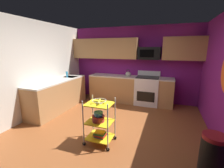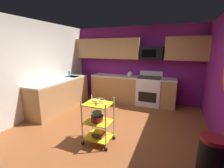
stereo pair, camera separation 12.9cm
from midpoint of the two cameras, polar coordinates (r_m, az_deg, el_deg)
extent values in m
cube|color=brown|center=(3.72, -0.68, -17.14)|extent=(4.40, 4.80, 0.04)
cube|color=#751970|center=(5.56, 9.13, 7.19)|extent=(4.52, 0.06, 2.60)
cube|color=silver|center=(4.60, -27.33, 4.74)|extent=(0.06, 4.80, 2.60)
cube|color=#B27F4C|center=(5.40, 8.00, -2.23)|extent=(2.87, 0.60, 0.88)
cube|color=beige|center=(5.30, 8.15, 2.57)|extent=(2.87, 0.60, 0.04)
cube|color=#B27F4C|center=(5.04, -17.78, -3.86)|extent=(0.60, 2.19, 0.88)
cube|color=beige|center=(4.93, -18.15, 1.27)|extent=(0.60, 2.19, 0.04)
cube|color=#B7BABC|center=(5.44, -13.75, 1.95)|extent=(0.44, 0.36, 0.16)
cube|color=white|center=(5.29, 14.27, -2.62)|extent=(0.76, 0.64, 0.92)
cube|color=black|center=(5.01, 13.67, -4.76)|extent=(0.56, 0.01, 0.32)
cube|color=white|center=(5.46, 15.03, 3.73)|extent=(0.76, 0.06, 0.18)
cube|color=black|center=(5.19, 14.56, 2.39)|extent=(0.72, 0.60, 0.02)
cube|color=#B27F4C|center=(5.66, -1.31, 13.02)|extent=(2.40, 0.33, 0.70)
cube|color=#B27F4C|center=(5.21, 26.57, 11.70)|extent=(1.20, 0.33, 0.70)
cube|color=black|center=(5.22, 15.22, 10.94)|extent=(0.70, 0.38, 0.40)
cube|color=black|center=(5.03, 14.24, 10.94)|extent=(0.44, 0.01, 0.24)
cylinder|color=silver|center=(3.05, -9.92, -13.97)|extent=(0.02, 0.02, 0.88)
cylinder|color=black|center=(3.27, -9.60, -20.87)|extent=(0.07, 0.02, 0.07)
cylinder|color=silver|center=(2.84, -1.02, -15.90)|extent=(0.02, 0.02, 0.88)
cylinder|color=black|center=(3.07, -0.98, -23.10)|extent=(0.07, 0.02, 0.07)
cylinder|color=silver|center=(3.36, -6.23, -11.19)|extent=(0.02, 0.02, 0.88)
cylinder|color=black|center=(3.56, -6.05, -17.67)|extent=(0.07, 0.02, 0.07)
cylinder|color=silver|center=(3.17, 1.91, -12.65)|extent=(0.02, 0.02, 0.88)
cylinder|color=black|center=(3.38, 1.85, -19.38)|extent=(0.07, 0.02, 0.07)
cube|color=yellow|center=(3.26, -3.77, -18.96)|extent=(0.50, 0.41, 0.02)
cube|color=yellow|center=(3.10, -3.86, -13.78)|extent=(0.50, 0.41, 0.02)
cube|color=yellow|center=(2.95, -3.97, -7.35)|extent=(0.50, 0.41, 0.02)
torus|color=silver|center=(2.93, -3.99, -6.09)|extent=(0.27, 0.27, 0.01)
cylinder|color=silver|center=(2.95, -3.98, -7.01)|extent=(0.12, 0.12, 0.02)
ellipsoid|color=yellow|center=(2.93, -3.02, -6.40)|extent=(0.17, 0.09, 0.04)
ellipsoid|color=yellow|center=(2.98, -3.84, -6.05)|extent=(0.09, 0.17, 0.04)
ellipsoid|color=yellow|center=(2.94, -4.96, -6.33)|extent=(0.17, 0.09, 0.04)
ellipsoid|color=yellow|center=(2.89, -4.14, -6.69)|extent=(0.09, 0.17, 0.04)
cylinder|color=maroon|center=(3.09, -4.36, -12.63)|extent=(0.24, 0.24, 0.11)
torus|color=maroon|center=(3.06, -4.38, -11.72)|extent=(0.25, 0.25, 0.01)
cylinder|color=#338CBF|center=(3.04, -4.26, -11.01)|extent=(0.17, 0.17, 0.08)
torus|color=#338CBF|center=(3.02, -4.27, -10.35)|extent=(0.18, 0.18, 0.01)
cube|color=#1E4C8C|center=(3.25, -3.78, -18.66)|extent=(0.19, 0.18, 0.02)
cube|color=#B22626|center=(3.24, -3.78, -18.21)|extent=(0.25, 0.19, 0.04)
cube|color=#26723F|center=(3.22, -3.79, -17.75)|extent=(0.23, 0.19, 0.02)
cube|color=gold|center=(3.21, -3.80, -17.34)|extent=(0.20, 0.16, 0.03)
sphere|color=beige|center=(5.30, 7.40, 3.61)|extent=(0.18, 0.18, 0.18)
sphere|color=black|center=(5.29, 7.43, 4.54)|extent=(0.03, 0.03, 0.03)
cone|color=beige|center=(5.28, 8.26, 3.74)|extent=(0.09, 0.04, 0.06)
torus|color=black|center=(5.29, 7.44, 4.81)|extent=(0.12, 0.01, 0.12)
cylinder|color=#2D8CBF|center=(5.29, -14.99, 3.56)|extent=(0.06, 0.06, 0.20)
cylinder|color=black|center=(2.84, 33.92, -22.44)|extent=(0.34, 0.34, 0.60)
cylinder|color=maroon|center=(2.67, 34.84, -16.56)|extent=(0.33, 0.33, 0.06)
camera|label=1|loc=(0.06, -88.95, 0.24)|focal=24.57mm
camera|label=2|loc=(0.06, 91.05, -0.24)|focal=24.57mm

